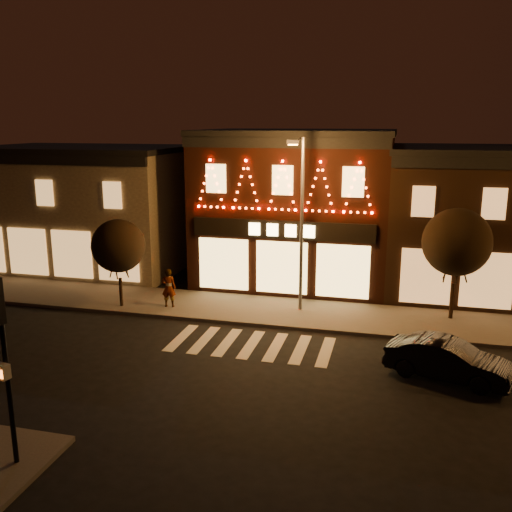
% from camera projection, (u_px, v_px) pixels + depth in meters
% --- Properties ---
extents(ground, '(120.00, 120.00, 0.00)m').
position_uv_depth(ground, '(221.00, 389.00, 18.86)').
color(ground, black).
rests_on(ground, ground).
extents(sidewalk_far, '(44.00, 4.00, 0.15)m').
position_uv_depth(sidewalk_far, '(315.00, 315.00, 25.91)').
color(sidewalk_far, '#47423D').
rests_on(sidewalk_far, ground).
extents(building_left, '(12.20, 8.28, 7.30)m').
position_uv_depth(building_left, '(86.00, 207.00, 34.31)').
color(building_left, brown).
rests_on(building_left, ground).
extents(building_pulp, '(10.20, 8.34, 8.30)m').
position_uv_depth(building_pulp, '(297.00, 206.00, 31.07)').
color(building_pulp, black).
rests_on(building_pulp, ground).
extents(building_right_a, '(9.20, 8.28, 7.50)m').
position_uv_depth(building_right_a, '(479.00, 221.00, 28.91)').
color(building_right_a, '#311D11').
rests_on(building_right_a, ground).
extents(streetlamp_mid, '(0.52, 1.81, 7.91)m').
position_uv_depth(streetlamp_mid, '(301.00, 212.00, 25.12)').
color(streetlamp_mid, '#59595E').
rests_on(streetlamp_mid, sidewalk_far).
extents(tree_left, '(2.50, 2.50, 4.17)m').
position_uv_depth(tree_left, '(118.00, 246.00, 26.29)').
color(tree_left, black).
rests_on(tree_left, sidewalk_far).
extents(tree_right, '(2.97, 2.97, 4.96)m').
position_uv_depth(tree_right, '(457.00, 242.00, 24.46)').
color(tree_right, black).
rests_on(tree_right, sidewalk_far).
extents(dark_sedan, '(4.46, 2.66, 1.39)m').
position_uv_depth(dark_sedan, '(448.00, 360.00, 19.49)').
color(dark_sedan, black).
rests_on(dark_sedan, ground).
extents(pedestrian, '(0.74, 0.54, 1.86)m').
position_uv_depth(pedestrian, '(169.00, 288.00, 26.61)').
color(pedestrian, gray).
rests_on(pedestrian, sidewalk_far).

